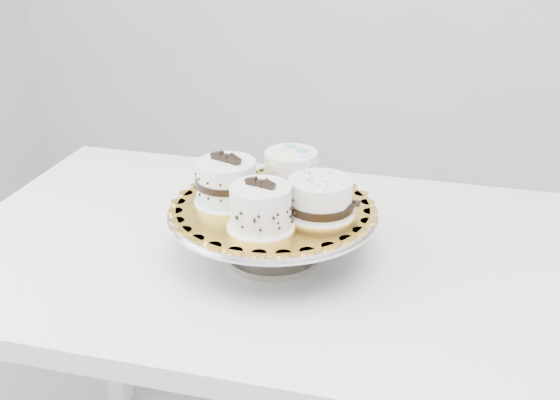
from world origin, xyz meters
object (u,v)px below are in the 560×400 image
(cake_swirl, at_px, (261,208))
(cake_dots, at_px, (291,170))
(cake_board, at_px, (273,207))
(cake_banded, at_px, (227,183))
(table, at_px, (260,284))
(cake_ribbon, at_px, (321,198))
(cake_stand, at_px, (273,225))

(cake_swirl, height_order, cake_dots, cake_swirl)
(cake_board, height_order, cake_dots, cake_dots)
(cake_banded, bearing_deg, cake_dots, 62.60)
(cake_swirl, distance_m, cake_banded, 0.11)
(cake_board, bearing_deg, cake_banded, -173.73)
(table, relative_size, cake_banded, 9.59)
(table, relative_size, cake_ribbon, 8.78)
(cake_banded, distance_m, cake_ribbon, 0.17)
(cake_banded, height_order, cake_ribbon, cake_banded)
(cake_banded, distance_m, cake_dots, 0.12)
(cake_swirl, relative_size, cake_ribbon, 0.82)
(table, height_order, cake_swirl, cake_swirl)
(cake_board, bearing_deg, cake_stand, -26.57)
(cake_board, relative_size, cake_dots, 2.83)
(cake_stand, bearing_deg, cake_swirl, -83.52)
(cake_banded, bearing_deg, cake_board, 21.82)
(cake_board, distance_m, cake_banded, 0.09)
(cake_banded, xyz_separation_m, cake_dots, (0.08, 0.09, 0.00))
(cake_swirl, relative_size, cake_dots, 0.96)
(table, bearing_deg, cake_stand, -49.42)
(cake_stand, height_order, cake_ribbon, cake_ribbon)
(cake_dots, bearing_deg, table, -140.89)
(cake_stand, relative_size, cake_swirl, 3.22)
(cake_board, relative_size, cake_banded, 2.64)
(cake_board, xyz_separation_m, cake_ribbon, (0.08, -0.00, 0.03))
(table, xyz_separation_m, cake_stand, (0.04, -0.04, 0.15))
(cake_swirl, xyz_separation_m, cake_dots, (-0.00, 0.16, 0.00))
(table, bearing_deg, cake_dots, 36.06)
(cake_banded, height_order, cake_dots, cake_banded)
(cake_dots, height_order, cake_ribbon, cake_dots)
(cake_ribbon, bearing_deg, cake_swirl, -112.11)
(table, distance_m, cake_ribbon, 0.25)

